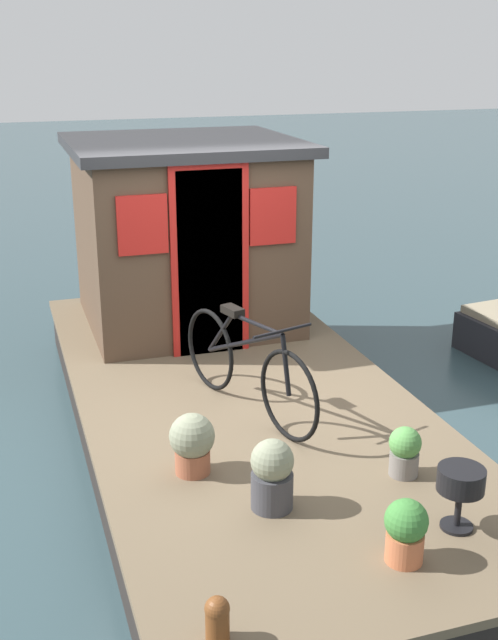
{
  "coord_description": "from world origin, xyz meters",
  "views": [
    {
      "loc": [
        -5.71,
        1.78,
        3.22
      ],
      "look_at": [
        -0.2,
        0.0,
        1.18
      ],
      "focal_mm": 44.47,
      "sensor_mm": 36.0,
      "label": 1
    }
  ],
  "objects_px": {
    "potted_plant_basil": "(406,530)",
    "mooring_bollard": "(217,618)",
    "bicycle": "(247,366)",
    "charcoal_grill": "(461,483)",
    "houseboat_cabin": "(185,232)",
    "potted_plant_geranium": "(272,474)",
    "potted_plant_lavender": "(405,451)",
    "potted_plant_ivy": "(192,442)"
  },
  "relations": [
    {
      "from": "potted_plant_ivy",
      "to": "charcoal_grill",
      "type": "relative_size",
      "value": 1.07
    },
    {
      "from": "potted_plant_basil",
      "to": "potted_plant_lavender",
      "type": "xyz_separation_m",
      "value": [
        0.84,
        -0.45,
        -0.02
      ]
    },
    {
      "from": "potted_plant_geranium",
      "to": "houseboat_cabin",
      "type": "bearing_deg",
      "value": -5.33
    },
    {
      "from": "potted_plant_ivy",
      "to": "charcoal_grill",
      "type": "bearing_deg",
      "value": -129.71
    },
    {
      "from": "potted_plant_lavender",
      "to": "potted_plant_geranium",
      "type": "bearing_deg",
      "value": 95.93
    },
    {
      "from": "bicycle",
      "to": "potted_plant_basil",
      "type": "distance_m",
      "value": 2.1
    },
    {
      "from": "charcoal_grill",
      "to": "potted_plant_basil",
      "type": "bearing_deg",
      "value": 112.42
    },
    {
      "from": "houseboat_cabin",
      "to": "potted_plant_ivy",
      "type": "relative_size",
      "value": 5.16
    },
    {
      "from": "potted_plant_basil",
      "to": "potted_plant_geranium",
      "type": "bearing_deg",
      "value": 35.27
    },
    {
      "from": "charcoal_grill",
      "to": "mooring_bollard",
      "type": "height_order",
      "value": "charcoal_grill"
    },
    {
      "from": "houseboat_cabin",
      "to": "potted_plant_ivy",
      "type": "bearing_deg",
      "value": 166.94
    },
    {
      "from": "potted_plant_geranium",
      "to": "mooring_bollard",
      "type": "height_order",
      "value": "potted_plant_geranium"
    },
    {
      "from": "potted_plant_basil",
      "to": "mooring_bollard",
      "type": "height_order",
      "value": "potted_plant_basil"
    },
    {
      "from": "potted_plant_geranium",
      "to": "potted_plant_lavender",
      "type": "relative_size",
      "value": 1.34
    },
    {
      "from": "bicycle",
      "to": "mooring_bollard",
      "type": "xyz_separation_m",
      "value": [
        -2.36,
        0.9,
        -0.25
      ]
    },
    {
      "from": "bicycle",
      "to": "potted_plant_basil",
      "type": "bearing_deg",
      "value": -172.94
    },
    {
      "from": "potted_plant_ivy",
      "to": "mooring_bollard",
      "type": "distance_m",
      "value": 1.61
    },
    {
      "from": "houseboat_cabin",
      "to": "potted_plant_ivy",
      "type": "xyz_separation_m",
      "value": [
        -3.01,
        0.7,
        -0.71
      ]
    },
    {
      "from": "potted_plant_geranium",
      "to": "potted_plant_lavender",
      "type": "bearing_deg",
      "value": -84.07
    },
    {
      "from": "potted_plant_ivy",
      "to": "potted_plant_basil",
      "type": "distance_m",
      "value": 1.57
    },
    {
      "from": "bicycle",
      "to": "charcoal_grill",
      "type": "xyz_separation_m",
      "value": [
        -1.89,
        -0.71,
        -0.08
      ]
    },
    {
      "from": "mooring_bollard",
      "to": "charcoal_grill",
      "type": "bearing_deg",
      "value": -73.8
    },
    {
      "from": "houseboat_cabin",
      "to": "potted_plant_lavender",
      "type": "bearing_deg",
      "value": -169.62
    },
    {
      "from": "potted_plant_geranium",
      "to": "potted_plant_lavender",
      "type": "xyz_separation_m",
      "value": [
        0.1,
        -0.97,
        -0.05
      ]
    },
    {
      "from": "potted_plant_geranium",
      "to": "charcoal_grill",
      "type": "height_order",
      "value": "potted_plant_geranium"
    },
    {
      "from": "potted_plant_basil",
      "to": "charcoal_grill",
      "type": "distance_m",
      "value": 0.5
    },
    {
      "from": "potted_plant_lavender",
      "to": "charcoal_grill",
      "type": "bearing_deg",
      "value": -179.47
    },
    {
      "from": "mooring_bollard",
      "to": "potted_plant_lavender",
      "type": "bearing_deg",
      "value": -55.17
    },
    {
      "from": "bicycle",
      "to": "potted_plant_geranium",
      "type": "height_order",
      "value": "bicycle"
    },
    {
      "from": "potted_plant_basil",
      "to": "potted_plant_geranium",
      "type": "height_order",
      "value": "potted_plant_geranium"
    },
    {
      "from": "bicycle",
      "to": "potted_plant_geranium",
      "type": "bearing_deg",
      "value": 168.84
    },
    {
      "from": "mooring_bollard",
      "to": "bicycle",
      "type": "bearing_deg",
      "value": -20.95
    },
    {
      "from": "potted_plant_basil",
      "to": "potted_plant_geranium",
      "type": "xyz_separation_m",
      "value": [
        0.74,
        0.52,
        0.03
      ]
    },
    {
      "from": "mooring_bollard",
      "to": "houseboat_cabin",
      "type": "bearing_deg",
      "value": -11.94
    },
    {
      "from": "potted_plant_basil",
      "to": "houseboat_cabin",
      "type": "bearing_deg",
      "value": 2.49
    },
    {
      "from": "bicycle",
      "to": "charcoal_grill",
      "type": "relative_size",
      "value": 4.31
    },
    {
      "from": "houseboat_cabin",
      "to": "potted_plant_basil",
      "type": "relative_size",
      "value": 5.73
    },
    {
      "from": "potted_plant_basil",
      "to": "mooring_bollard",
      "type": "distance_m",
      "value": 1.19
    },
    {
      "from": "bicycle",
      "to": "charcoal_grill",
      "type": "bearing_deg",
      "value": -159.33
    },
    {
      "from": "charcoal_grill",
      "to": "houseboat_cabin",
      "type": "bearing_deg",
      "value": 8.86
    },
    {
      "from": "charcoal_grill",
      "to": "mooring_bollard",
      "type": "bearing_deg",
      "value": 106.2
    },
    {
      "from": "bicycle",
      "to": "potted_plant_lavender",
      "type": "height_order",
      "value": "bicycle"
    }
  ]
}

